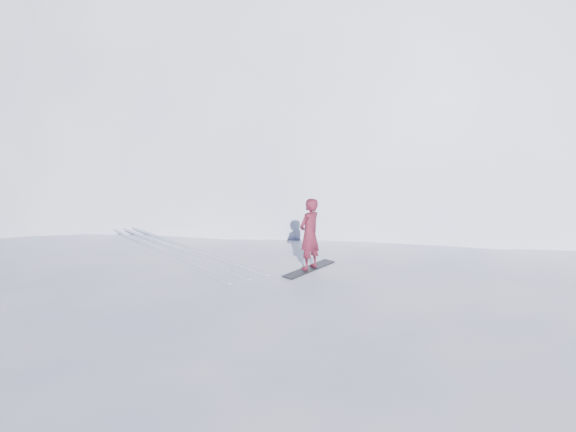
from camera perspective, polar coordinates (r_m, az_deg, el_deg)
name	(u,v)px	position (r m, az deg, el deg)	size (l,w,h in m)	color
near_ridge	(291,362)	(14.36, 0.30, -14.63)	(36.00, 28.00, 4.80)	white
summit_peak	(372,168)	(44.10, 8.58, 4.86)	(60.00, 56.00, 56.00)	white
peak_shoulder	(275,198)	(32.56, -1.34, 1.80)	(28.00, 24.00, 18.00)	white
wind_bumps	(251,397)	(13.04, -3.81, -17.85)	(16.00, 14.40, 1.00)	white
snowboard	(309,269)	(13.46, 2.16, -5.38)	(1.64, 0.31, 0.03)	black
snowboarder	(309,234)	(13.19, 2.20, -1.83)	(0.62, 0.41, 1.71)	maroon
board_tracks	(178,250)	(15.14, -11.15, -3.40)	(2.17, 5.91, 0.04)	silver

